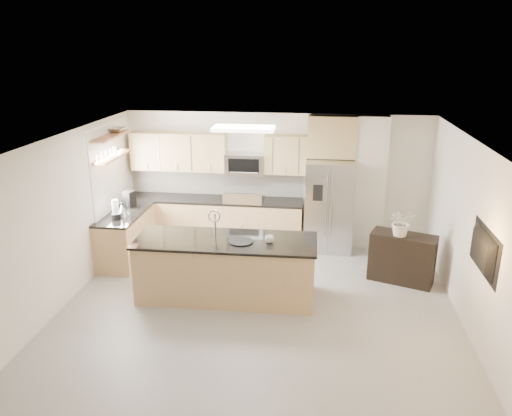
# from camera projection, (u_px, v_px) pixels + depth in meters

# --- Properties ---
(floor) EXTENTS (6.50, 6.50, 0.00)m
(floor) POSITION_uv_depth(u_px,v_px,m) (255.00, 320.00, 7.35)
(floor) COLOR #9C9A94
(floor) RESTS_ON ground
(ceiling) EXTENTS (6.00, 6.50, 0.02)m
(ceiling) POSITION_uv_depth(u_px,v_px,m) (255.00, 146.00, 6.53)
(ceiling) COLOR white
(ceiling) RESTS_ON wall_back
(wall_back) EXTENTS (6.00, 0.02, 2.60)m
(wall_back) POSITION_uv_depth(u_px,v_px,m) (276.00, 178.00, 10.00)
(wall_back) COLOR silver
(wall_back) RESTS_ON floor
(wall_front) EXTENTS (6.00, 0.02, 2.60)m
(wall_front) POSITION_uv_depth(u_px,v_px,m) (201.00, 392.00, 3.89)
(wall_front) COLOR silver
(wall_front) RESTS_ON floor
(wall_left) EXTENTS (0.02, 6.50, 2.60)m
(wall_left) POSITION_uv_depth(u_px,v_px,m) (53.00, 228.00, 7.31)
(wall_left) COLOR silver
(wall_left) RESTS_ON floor
(wall_right) EXTENTS (0.02, 6.50, 2.60)m
(wall_right) POSITION_uv_depth(u_px,v_px,m) (480.00, 249.00, 6.58)
(wall_right) COLOR silver
(wall_right) RESTS_ON floor
(back_counter) EXTENTS (3.55, 0.66, 1.44)m
(back_counter) POSITION_uv_depth(u_px,v_px,m) (214.00, 220.00, 10.11)
(back_counter) COLOR tan
(back_counter) RESTS_ON floor
(left_counter) EXTENTS (0.66, 1.50, 0.92)m
(left_counter) POSITION_uv_depth(u_px,v_px,m) (126.00, 236.00, 9.28)
(left_counter) COLOR tan
(left_counter) RESTS_ON floor
(range) EXTENTS (0.76, 0.64, 1.14)m
(range) POSITION_uv_depth(u_px,v_px,m) (245.00, 221.00, 10.03)
(range) COLOR black
(range) RESTS_ON floor
(upper_cabinets) EXTENTS (3.50, 0.33, 0.75)m
(upper_cabinets) POSITION_uv_depth(u_px,v_px,m) (210.00, 152.00, 9.84)
(upper_cabinets) COLOR tan
(upper_cabinets) RESTS_ON wall_back
(microwave) EXTENTS (0.76, 0.40, 0.40)m
(microwave) POSITION_uv_depth(u_px,v_px,m) (245.00, 164.00, 9.78)
(microwave) COLOR #A9AAAC
(microwave) RESTS_ON upper_cabinets
(refrigerator) EXTENTS (0.92, 0.78, 1.78)m
(refrigerator) POSITION_uv_depth(u_px,v_px,m) (329.00, 205.00, 9.65)
(refrigerator) COLOR #A9AAAC
(refrigerator) RESTS_ON floor
(partition_column) EXTENTS (0.60, 0.30, 2.60)m
(partition_column) POSITION_uv_depth(u_px,v_px,m) (369.00, 183.00, 9.64)
(partition_column) COLOR silver
(partition_column) RESTS_ON floor
(window) EXTENTS (0.04, 1.15, 1.65)m
(window) POSITION_uv_depth(u_px,v_px,m) (104.00, 174.00, 8.94)
(window) COLOR white
(window) RESTS_ON wall_left
(shelf_lower) EXTENTS (0.30, 1.20, 0.04)m
(shelf_lower) POSITION_uv_depth(u_px,v_px,m) (112.00, 156.00, 8.92)
(shelf_lower) COLOR #9B623E
(shelf_lower) RESTS_ON wall_left
(shelf_upper) EXTENTS (0.30, 1.20, 0.04)m
(shelf_upper) POSITION_uv_depth(u_px,v_px,m) (110.00, 136.00, 8.80)
(shelf_upper) COLOR #9B623E
(shelf_upper) RESTS_ON wall_left
(ceiling_fixture) EXTENTS (1.00, 0.50, 0.06)m
(ceiling_fixture) POSITION_uv_depth(u_px,v_px,m) (244.00, 128.00, 8.10)
(ceiling_fixture) COLOR white
(ceiling_fixture) RESTS_ON ceiling
(island) EXTENTS (2.84, 1.06, 1.40)m
(island) POSITION_uv_depth(u_px,v_px,m) (226.00, 268.00, 7.91)
(island) COLOR tan
(island) RESTS_ON floor
(credenza) EXTENTS (1.15, 0.78, 0.85)m
(credenza) POSITION_uv_depth(u_px,v_px,m) (402.00, 258.00, 8.44)
(credenza) COLOR black
(credenza) RESTS_ON floor
(cup) EXTENTS (0.15, 0.15, 0.11)m
(cup) POSITION_uv_depth(u_px,v_px,m) (269.00, 239.00, 7.62)
(cup) COLOR silver
(cup) RESTS_ON island
(platter) EXTENTS (0.47, 0.47, 0.02)m
(platter) POSITION_uv_depth(u_px,v_px,m) (241.00, 241.00, 7.65)
(platter) COLOR black
(platter) RESTS_ON island
(blender) EXTENTS (0.16, 0.16, 0.36)m
(blender) POSITION_uv_depth(u_px,v_px,m) (116.00, 211.00, 8.75)
(blender) COLOR black
(blender) RESTS_ON left_counter
(kettle) EXTENTS (0.21, 0.21, 0.26)m
(kettle) POSITION_uv_depth(u_px,v_px,m) (122.00, 210.00, 8.92)
(kettle) COLOR #A9AAAC
(kettle) RESTS_ON left_counter
(coffee_maker) EXTENTS (0.22, 0.24, 0.31)m
(coffee_maker) POSITION_uv_depth(u_px,v_px,m) (129.00, 199.00, 9.43)
(coffee_maker) COLOR black
(coffee_maker) RESTS_ON left_counter
(bowl) EXTENTS (0.44, 0.44, 0.10)m
(bowl) POSITION_uv_depth(u_px,v_px,m) (116.00, 129.00, 9.07)
(bowl) COLOR #A9AAAC
(bowl) RESTS_ON shelf_upper
(flower_vase) EXTENTS (0.78, 0.72, 0.73)m
(flower_vase) POSITION_uv_depth(u_px,v_px,m) (403.00, 215.00, 8.15)
(flower_vase) COLOR beige
(flower_vase) RESTS_ON credenza
(television) EXTENTS (0.14, 1.08, 0.62)m
(television) POSITION_uv_depth(u_px,v_px,m) (478.00, 251.00, 6.39)
(television) COLOR black
(television) RESTS_ON wall_right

